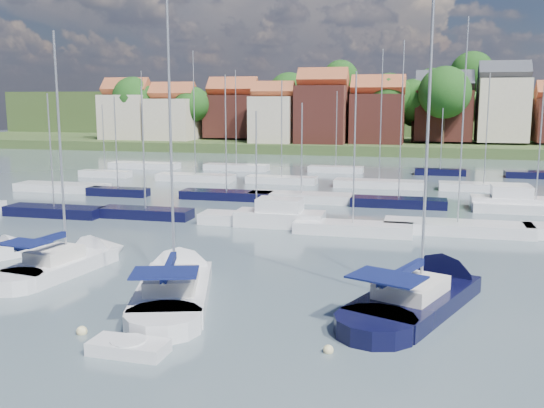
# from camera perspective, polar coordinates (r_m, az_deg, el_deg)

# --- Properties ---
(ground) EXTENTS (260.00, 260.00, 0.00)m
(ground) POSITION_cam_1_polar(r_m,az_deg,el_deg) (66.77, 9.12, 1.12)
(ground) COLOR #4B5D66
(ground) RESTS_ON ground
(sailboat_left) EXTENTS (4.48, 11.20, 14.84)m
(sailboat_left) POSITION_cam_1_polar(r_m,az_deg,el_deg) (38.18, -17.98, -5.16)
(sailboat_left) COLOR silver
(sailboat_left) RESTS_ON ground
(sailboat_centre) EXTENTS (7.06, 13.40, 17.54)m
(sailboat_centre) POSITION_cam_1_polar(r_m,az_deg,el_deg) (32.58, -8.91, -7.36)
(sailboat_centre) COLOR silver
(sailboat_centre) RESTS_ON ground
(sailboat_navy) EXTENTS (8.39, 13.87, 18.62)m
(sailboat_navy) POSITION_cam_1_polar(r_m,az_deg,el_deg) (31.90, 14.70, -7.94)
(sailboat_navy) COLOR black
(sailboat_navy) RESTS_ON ground
(tender) EXTENTS (3.13, 1.53, 0.67)m
(tender) POSITION_cam_1_polar(r_m,az_deg,el_deg) (25.13, -13.35, -13.00)
(tender) COLOR silver
(tender) RESTS_ON ground
(buoy_b) EXTENTS (0.47, 0.47, 0.47)m
(buoy_b) POSITION_cam_1_polar(r_m,az_deg,el_deg) (27.72, -17.45, -11.56)
(buoy_b) COLOR beige
(buoy_b) RESTS_ON ground
(buoy_c) EXTENTS (0.42, 0.42, 0.42)m
(buoy_c) POSITION_cam_1_polar(r_m,az_deg,el_deg) (28.12, -9.53, -10.93)
(buoy_c) COLOR beige
(buoy_c) RESTS_ON ground
(buoy_d) EXTENTS (0.43, 0.43, 0.43)m
(buoy_d) POSITION_cam_1_polar(r_m,az_deg,el_deg) (24.79, 5.31, -13.74)
(buoy_d) COLOR beige
(buoy_d) RESTS_ON ground
(buoy_e) EXTENTS (0.51, 0.51, 0.51)m
(buoy_e) POSITION_cam_1_polar(r_m,az_deg,el_deg) (33.87, 9.66, -7.33)
(buoy_e) COLOR #D85914
(buoy_e) RESTS_ON ground
(marina_field) EXTENTS (79.62, 41.41, 15.93)m
(marina_field) POSITION_cam_1_polar(r_m,az_deg,el_deg) (61.79, 10.50, 0.80)
(marina_field) COLOR silver
(marina_field) RESTS_ON ground
(far_shore_town) EXTENTS (212.46, 90.00, 22.27)m
(far_shore_town) POSITION_cam_1_polar(r_m,az_deg,el_deg) (158.60, 12.88, 7.60)
(far_shore_town) COLOR #3A5128
(far_shore_town) RESTS_ON ground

